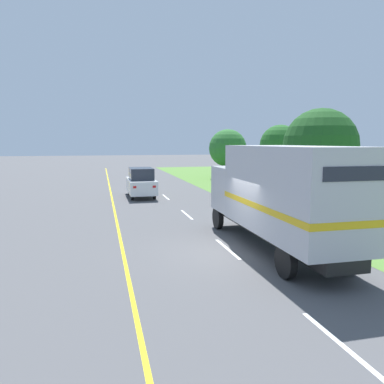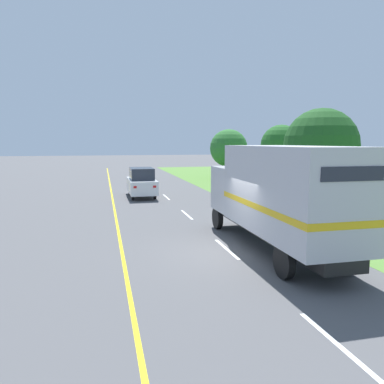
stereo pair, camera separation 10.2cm
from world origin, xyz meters
name	(u,v)px [view 1 (the left image)]	position (x,y,z in m)	size (l,w,h in m)	color
ground_plane	(231,252)	(0.00, 0.00, 0.00)	(200.00, 200.00, 0.00)	#515154
grass_shoulder	(336,191)	(13.70, 13.79, 0.00)	(20.00, 61.71, 0.01)	#568438
edge_line_yellow	(112,199)	(-3.70, 13.79, 0.00)	(0.12, 61.71, 0.01)	yellow
centre_dash_nearest	(340,343)	(0.00, -6.21, 0.00)	(0.12, 2.60, 0.01)	white
centre_dash_near	(227,249)	(0.00, 0.39, 0.00)	(0.12, 2.60, 0.01)	white
centre_dash_mid_a	(187,215)	(0.00, 6.99, 0.00)	(0.12, 2.60, 0.01)	white
centre_dash_mid_b	(166,197)	(0.00, 13.59, 0.00)	(0.12, 2.60, 0.01)	white
centre_dash_far	(153,186)	(0.00, 20.19, 0.00)	(0.12, 2.60, 0.01)	white
centre_dash_farthest	(144,179)	(0.00, 26.79, 0.00)	(0.12, 2.60, 0.01)	white
horse_trailer_truck	(279,194)	(1.63, -0.31, 2.05)	(2.35, 8.47, 3.71)	black
lead_car_white	(141,182)	(-1.67, 14.06, 1.02)	(1.80, 4.34, 2.05)	black
highway_sign	(312,187)	(5.69, 4.27, 1.65)	(2.34, 0.09, 2.75)	#9E9EA3
roadside_tree_near	(320,146)	(9.41, 9.52, 3.61)	(4.74, 4.74, 5.99)	brown
roadside_tree_mid	(280,145)	(11.00, 18.27, 3.55)	(3.56, 3.56, 5.35)	#4C3823
roadside_tree_far	(228,148)	(8.80, 25.91, 3.19)	(3.99, 3.99, 5.19)	brown
delineator_post	(291,214)	(4.19, 3.53, 0.51)	(0.08, 0.08, 0.95)	white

